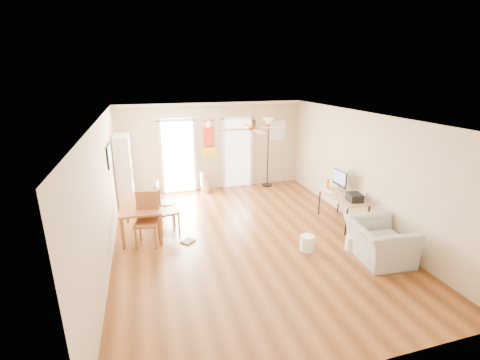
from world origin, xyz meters
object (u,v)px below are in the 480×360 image
object	(u,v)px
dining_chair_right_a	(165,201)
wastebasket_b	(352,243)
dining_table	(142,218)
dining_chair_right_b	(167,209)
wastebasket_a	(307,243)
armchair	(379,242)
bookshelf	(124,171)
dining_chair_near	(146,220)
computer_desk	(342,210)
printer	(355,197)
torchiere_lamp	(268,153)
trash_can	(205,182)

from	to	relation	value
dining_chair_right_a	wastebasket_b	distance (m)	4.32
dining_table	dining_chair_right_b	world-z (taller)	dining_chair_right_b
wastebasket_a	armchair	bearing A→B (deg)	-30.10
dining_table	armchair	xyz separation A→B (m)	(4.30, -2.39, 0.01)
bookshelf	dining_chair_right_b	xyz separation A→B (m)	(0.94, -1.86, -0.42)
dining_chair_right_b	dining_chair_near	world-z (taller)	dining_chair_near
bookshelf	computer_desk	world-z (taller)	bookshelf
printer	armchair	bearing A→B (deg)	-93.41
dining_chair_right_b	armchair	xyz separation A→B (m)	(3.75, -2.32, -0.17)
bookshelf	torchiere_lamp	world-z (taller)	torchiere_lamp
dining_table	dining_chair_near	xyz separation A→B (m)	(0.09, -0.58, 0.19)
computer_desk	printer	xyz separation A→B (m)	(0.07, -0.32, 0.42)
dining_chair_right_b	torchiere_lamp	xyz separation A→B (m)	(3.26, 2.36, 0.53)
dining_chair_near	wastebasket_a	distance (m)	3.29
dining_chair_right_b	printer	bearing A→B (deg)	-113.95
wastebasket_b	wastebasket_a	bearing A→B (deg)	165.25
dining_chair_right_a	printer	bearing A→B (deg)	-100.67
dining_chair_right_a	wastebasket_a	distance (m)	3.49
dining_table	bookshelf	bearing A→B (deg)	102.27
dining_chair_near	wastebasket_a	xyz separation A→B (m)	(3.06, -1.14, -0.39)
dining_chair_right_a	torchiere_lamp	xyz separation A→B (m)	(3.26, 1.71, 0.59)
torchiere_lamp	printer	bearing A→B (deg)	-76.87
trash_can	armchair	distance (m)	5.25
dining_chair_right_b	computer_desk	world-z (taller)	dining_chair_right_b
dining_chair_right_a	armchair	world-z (taller)	dining_chair_right_a
dining_table	dining_chair_right_a	bearing A→B (deg)	46.56
dining_table	computer_desk	bearing A→B (deg)	-9.77
dining_chair_right_a	trash_can	bearing A→B (deg)	-25.71
bookshelf	dining_chair_near	distance (m)	2.45
dining_chair_near	computer_desk	size ratio (longest dim) A/B	0.87
bookshelf	wastebasket_a	world-z (taller)	bookshelf
dining_table	printer	distance (m)	4.75
dining_chair_right_b	printer	world-z (taller)	dining_chair_right_b
dining_table	wastebasket_a	bearing A→B (deg)	-28.72
armchair	printer	bearing A→B (deg)	-7.01
torchiere_lamp	printer	xyz separation A→B (m)	(0.79, -3.39, -0.30)
dining_chair_right_b	wastebasket_a	distance (m)	3.10
trash_can	wastebasket_b	size ratio (longest dim) A/B	2.14
printer	wastebasket_b	size ratio (longest dim) A/B	1.14
bookshelf	printer	distance (m)	5.77
dining_chair_right_a	trash_can	world-z (taller)	dining_chair_right_a
printer	armchair	size ratio (longest dim) A/B	0.30
dining_table	computer_desk	distance (m)	4.60
dining_chair_right_a	wastebasket_b	world-z (taller)	dining_chair_right_a
bookshelf	dining_chair_right_a	distance (m)	1.60
trash_can	wastebasket_a	size ratio (longest dim) A/B	1.98
dining_chair_near	printer	world-z (taller)	dining_chair_near
trash_can	wastebasket_a	xyz separation A→B (m)	(1.32, -3.96, -0.16)
bookshelf	wastebasket_b	bearing A→B (deg)	-39.37
dining_chair_right_a	armchair	distance (m)	4.79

